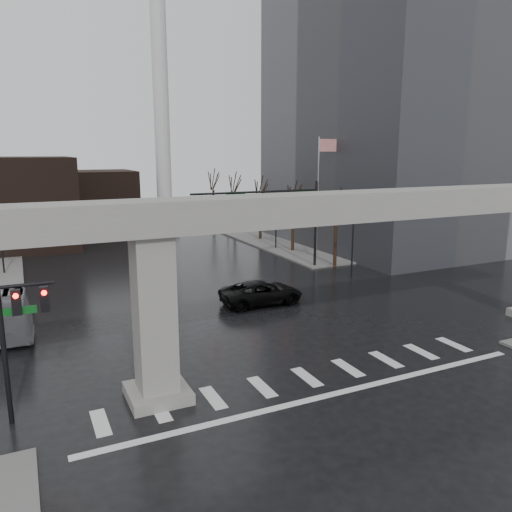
% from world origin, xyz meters
% --- Properties ---
extents(ground, '(160.00, 160.00, 0.00)m').
position_xyz_m(ground, '(0.00, 0.00, 0.00)').
color(ground, black).
rests_on(ground, ground).
extents(sidewalk_ne, '(28.00, 36.00, 0.15)m').
position_xyz_m(sidewalk_ne, '(26.00, 36.00, 0.07)').
color(sidewalk_ne, slate).
rests_on(sidewalk_ne, ground).
extents(elevated_guideway, '(48.00, 2.60, 8.70)m').
position_xyz_m(elevated_guideway, '(1.26, 0.00, 6.88)').
color(elevated_guideway, gray).
rests_on(elevated_guideway, ground).
extents(office_tower, '(22.00, 26.00, 42.00)m').
position_xyz_m(office_tower, '(28.00, 26.00, 21.00)').
color(office_tower, slate).
rests_on(office_tower, ground).
extents(building_far_mid, '(10.00, 10.00, 8.00)m').
position_xyz_m(building_far_mid, '(-2.00, 52.00, 4.00)').
color(building_far_mid, black).
rests_on(building_far_mid, ground).
extents(smokestack, '(3.60, 3.60, 30.00)m').
position_xyz_m(smokestack, '(6.00, 46.00, 13.35)').
color(smokestack, silver).
rests_on(smokestack, ground).
extents(signal_mast_arm, '(12.12, 0.43, 8.00)m').
position_xyz_m(signal_mast_arm, '(8.99, 18.80, 5.83)').
color(signal_mast_arm, black).
rests_on(signal_mast_arm, ground).
extents(signal_left_pole, '(2.30, 0.30, 6.00)m').
position_xyz_m(signal_left_pole, '(-12.25, 0.50, 4.07)').
color(signal_left_pole, black).
rests_on(signal_left_pole, ground).
extents(flagpole_assembly, '(2.06, 0.12, 12.00)m').
position_xyz_m(flagpole_assembly, '(15.29, 22.00, 7.53)').
color(flagpole_assembly, silver).
rests_on(flagpole_assembly, ground).
extents(lamp_right_0, '(1.22, 0.32, 5.11)m').
position_xyz_m(lamp_right_0, '(13.50, 14.00, 3.47)').
color(lamp_right_0, black).
rests_on(lamp_right_0, ground).
extents(lamp_right_1, '(1.22, 0.32, 5.11)m').
position_xyz_m(lamp_right_1, '(13.50, 28.00, 3.47)').
color(lamp_right_1, black).
rests_on(lamp_right_1, ground).
extents(lamp_right_2, '(1.22, 0.32, 5.11)m').
position_xyz_m(lamp_right_2, '(13.50, 42.00, 3.47)').
color(lamp_right_2, black).
rests_on(lamp_right_2, ground).
extents(lamp_left_1, '(1.22, 0.32, 5.11)m').
position_xyz_m(lamp_left_1, '(-13.50, 28.00, 3.47)').
color(lamp_left_1, black).
rests_on(lamp_left_1, ground).
extents(lamp_left_2, '(1.22, 0.32, 5.11)m').
position_xyz_m(lamp_left_2, '(-13.50, 42.00, 3.47)').
color(lamp_left_2, black).
rests_on(lamp_left_2, ground).
extents(tree_right_0, '(1.09, 1.58, 7.50)m').
position_xyz_m(tree_right_0, '(14.53, 18.02, 2.79)').
color(tree_right_0, black).
rests_on(tree_right_0, ground).
extents(tree_right_1, '(1.09, 1.61, 7.67)m').
position_xyz_m(tree_right_1, '(14.53, 26.02, 2.85)').
color(tree_right_1, black).
rests_on(tree_right_1, ground).
extents(tree_right_2, '(1.10, 1.63, 7.85)m').
position_xyz_m(tree_right_2, '(14.53, 34.02, 2.91)').
color(tree_right_2, black).
rests_on(tree_right_2, ground).
extents(tree_right_3, '(1.11, 1.66, 8.02)m').
position_xyz_m(tree_right_3, '(14.53, 42.02, 2.98)').
color(tree_right_3, black).
rests_on(tree_right_3, ground).
extents(tree_right_4, '(1.12, 1.69, 8.19)m').
position_xyz_m(tree_right_4, '(14.53, 50.02, 3.04)').
color(tree_right_4, black).
rests_on(tree_right_4, ground).
extents(pickup_truck, '(5.99, 2.87, 1.65)m').
position_xyz_m(pickup_truck, '(3.21, 10.54, 0.82)').
color(pickup_truck, black).
rests_on(pickup_truck, ground).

